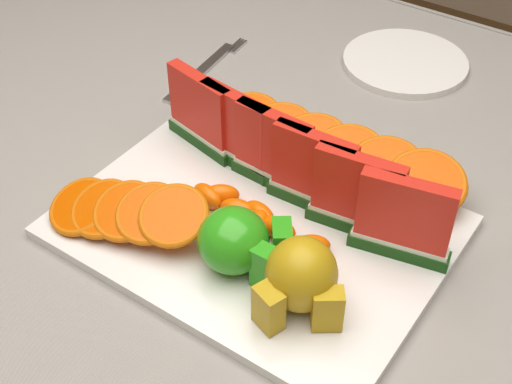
# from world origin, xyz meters

# --- Properties ---
(table) EXTENTS (1.40, 0.90, 0.75)m
(table) POSITION_xyz_m (0.00, 0.00, 0.65)
(table) COLOR #482618
(table) RESTS_ON ground
(tablecloth) EXTENTS (1.53, 1.03, 0.20)m
(tablecloth) POSITION_xyz_m (0.00, 0.00, 0.72)
(tablecloth) COLOR gray
(tablecloth) RESTS_ON table
(platter) EXTENTS (0.40, 0.30, 0.01)m
(platter) POSITION_xyz_m (0.09, -0.07, 0.76)
(platter) COLOR silver
(platter) RESTS_ON tablecloth
(apple_cluster) EXTENTS (0.11, 0.10, 0.07)m
(apple_cluster) POSITION_xyz_m (0.11, -0.13, 0.80)
(apple_cluster) COLOR #157709
(apple_cluster) RESTS_ON platter
(pear_cluster) EXTENTS (0.09, 0.09, 0.08)m
(pear_cluster) POSITION_xyz_m (0.19, -0.14, 0.81)
(pear_cluster) COLOR #A45C03
(pear_cluster) RESTS_ON platter
(side_plate) EXTENTS (0.23, 0.23, 0.01)m
(side_plate) POSITION_xyz_m (0.07, 0.34, 0.76)
(side_plate) COLOR silver
(side_plate) RESTS_ON tablecloth
(fork) EXTENTS (0.03, 0.20, 0.00)m
(fork) POSITION_xyz_m (-0.16, 0.16, 0.76)
(fork) COLOR silver
(fork) RESTS_ON tablecloth
(watermelon_row) EXTENTS (0.39, 0.07, 0.10)m
(watermelon_row) POSITION_xyz_m (0.09, -0.00, 0.82)
(watermelon_row) COLOR #143A0F
(watermelon_row) RESTS_ON platter
(orange_fan_front) EXTENTS (0.19, 0.12, 0.05)m
(orange_fan_front) POSITION_xyz_m (-0.02, -0.15, 0.80)
(orange_fan_front) COLOR #EE4419
(orange_fan_front) RESTS_ON platter
(orange_fan_back) EXTENTS (0.35, 0.12, 0.05)m
(orange_fan_back) POSITION_xyz_m (0.10, 0.07, 0.79)
(orange_fan_back) COLOR #EE4419
(orange_fan_back) RESTS_ON platter
(tangerine_segments) EXTENTS (0.18, 0.05, 0.03)m
(tangerine_segments) POSITION_xyz_m (0.09, -0.07, 0.78)
(tangerine_segments) COLOR #E95E0C
(tangerine_segments) RESTS_ON platter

